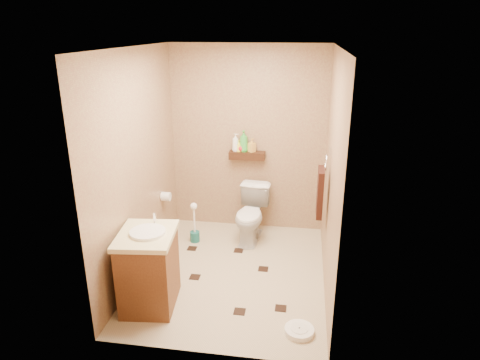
# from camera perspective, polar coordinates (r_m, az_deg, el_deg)

# --- Properties ---
(ground) EXTENTS (2.50, 2.50, 0.00)m
(ground) POSITION_cam_1_polar(r_m,az_deg,el_deg) (4.86, -1.04, -12.29)
(ground) COLOR #C4B48F
(ground) RESTS_ON ground
(wall_back) EXTENTS (2.00, 0.04, 2.40)m
(wall_back) POSITION_cam_1_polar(r_m,az_deg,el_deg) (5.53, 1.07, 5.33)
(wall_back) COLOR #9E835A
(wall_back) RESTS_ON ground
(wall_front) EXTENTS (2.00, 0.04, 2.40)m
(wall_front) POSITION_cam_1_polar(r_m,az_deg,el_deg) (3.21, -4.94, -5.80)
(wall_front) COLOR #9E835A
(wall_front) RESTS_ON ground
(wall_left) EXTENTS (0.04, 2.50, 2.40)m
(wall_left) POSITION_cam_1_polar(r_m,az_deg,el_deg) (4.61, -13.48, 1.81)
(wall_left) COLOR #9E835A
(wall_left) RESTS_ON ground
(wall_right) EXTENTS (0.04, 2.50, 2.40)m
(wall_right) POSITION_cam_1_polar(r_m,az_deg,el_deg) (4.29, 12.13, 0.58)
(wall_right) COLOR #9E835A
(wall_right) RESTS_ON ground
(ceiling) EXTENTS (2.00, 2.50, 0.02)m
(ceiling) POSITION_cam_1_polar(r_m,az_deg,el_deg) (4.12, -1.25, 17.27)
(ceiling) COLOR white
(ceiling) RESTS_ON wall_back
(wall_shelf) EXTENTS (0.46, 0.14, 0.10)m
(wall_shelf) POSITION_cam_1_polar(r_m,az_deg,el_deg) (5.50, 0.95, 3.31)
(wall_shelf) COLOR #361A0E
(wall_shelf) RESTS_ON wall_back
(floor_accents) EXTENTS (1.27, 1.28, 0.01)m
(floor_accents) POSITION_cam_1_polar(r_m,az_deg,el_deg) (4.82, -0.91, -12.55)
(floor_accents) COLOR black
(floor_accents) RESTS_ON ground
(toilet) EXTENTS (0.44, 0.70, 0.69)m
(toilet) POSITION_cam_1_polar(r_m,az_deg,el_deg) (5.41, 1.48, -4.65)
(toilet) COLOR white
(toilet) RESTS_ON ground
(vanity) EXTENTS (0.58, 0.68, 0.89)m
(vanity) POSITION_cam_1_polar(r_m,az_deg,el_deg) (4.28, -12.07, -11.41)
(vanity) COLOR brown
(vanity) RESTS_ON ground
(bathroom_scale) EXTENTS (0.34, 0.34, 0.05)m
(bathroom_scale) POSITION_cam_1_polar(r_m,az_deg,el_deg) (4.08, 7.90, -19.26)
(bathroom_scale) COLOR white
(bathroom_scale) RESTS_ON ground
(toilet_brush) EXTENTS (0.12, 0.12, 0.53)m
(toilet_brush) POSITION_cam_1_polar(r_m,az_deg,el_deg) (5.45, -6.08, -6.39)
(toilet_brush) COLOR #175F5D
(toilet_brush) RESTS_ON ground
(towel_ring) EXTENTS (0.12, 0.30, 0.76)m
(towel_ring) POSITION_cam_1_polar(r_m,az_deg,el_deg) (4.61, 10.68, -1.34)
(towel_ring) COLOR silver
(towel_ring) RESTS_ON wall_right
(toilet_paper) EXTENTS (0.12, 0.11, 0.12)m
(toilet_paper) POSITION_cam_1_polar(r_m,az_deg,el_deg) (5.36, -9.85, -2.18)
(toilet_paper) COLOR white
(toilet_paper) RESTS_ON wall_left
(bottle_a) EXTENTS (0.10, 0.10, 0.23)m
(bottle_a) POSITION_cam_1_polar(r_m,az_deg,el_deg) (5.48, -0.60, 5.03)
(bottle_a) COLOR white
(bottle_a) RESTS_ON wall_shelf
(bottle_b) EXTENTS (0.08, 0.08, 0.15)m
(bottle_b) POSITION_cam_1_polar(r_m,az_deg,el_deg) (5.48, -0.19, 4.60)
(bottle_b) COLOR #FFF435
(bottle_b) RESTS_ON wall_shelf
(bottle_c) EXTENTS (0.14, 0.14, 0.13)m
(bottle_c) POSITION_cam_1_polar(r_m,az_deg,el_deg) (5.48, 0.23, 4.51)
(bottle_c) COLOR red
(bottle_c) RESTS_ON wall_shelf
(bottle_d) EXTENTS (0.13, 0.13, 0.28)m
(bottle_d) POSITION_cam_1_polar(r_m,az_deg,el_deg) (5.45, 0.50, 5.23)
(bottle_d) COLOR green
(bottle_d) RESTS_ON wall_shelf
(bottle_e) EXTENTS (0.11, 0.11, 0.17)m
(bottle_e) POSITION_cam_1_polar(r_m,az_deg,el_deg) (5.45, 1.57, 4.66)
(bottle_e) COLOR gold
(bottle_e) RESTS_ON wall_shelf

